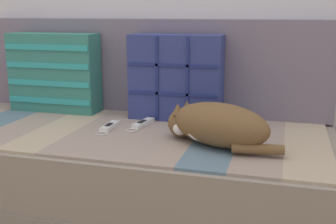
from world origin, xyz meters
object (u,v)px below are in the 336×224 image
(sleeping_cat, at_px, (215,125))
(game_remote_far, at_px, (109,127))
(couch, at_px, (123,170))
(game_remote_near, at_px, (142,124))
(throw_pillow_striped, at_px, (55,73))
(throw_pillow_quilted, at_px, (176,77))

(sleeping_cat, relative_size, game_remote_far, 2.43)
(couch, relative_size, game_remote_near, 8.85)
(throw_pillow_striped, relative_size, game_remote_far, 2.39)
(throw_pillow_quilted, distance_m, game_remote_near, 0.26)
(throw_pillow_striped, bearing_deg, game_remote_far, -32.04)
(throw_pillow_quilted, xyz_separation_m, game_remote_near, (-0.11, -0.16, -0.18))
(couch, distance_m, game_remote_near, 0.22)
(game_remote_far, bearing_deg, sleeping_cat, -11.51)
(throw_pillow_quilted, height_order, sleeping_cat, throw_pillow_quilted)
(couch, distance_m, sleeping_cat, 0.51)
(couch, bearing_deg, game_remote_far, -142.35)
(couch, relative_size, game_remote_far, 9.59)
(game_remote_far, bearing_deg, throw_pillow_striped, 147.96)
(couch, height_order, throw_pillow_quilted, throw_pillow_quilted)
(throw_pillow_quilted, bearing_deg, game_remote_near, -123.92)
(sleeping_cat, xyz_separation_m, game_remote_near, (-0.34, 0.18, -0.07))
(couch, distance_m, game_remote_far, 0.21)
(couch, xyz_separation_m, game_remote_far, (-0.04, -0.03, 0.20))
(throw_pillow_quilted, xyz_separation_m, game_remote_far, (-0.22, -0.24, -0.18))
(throw_pillow_striped, relative_size, game_remote_near, 2.20)
(throw_pillow_striped, height_order, game_remote_far, throw_pillow_striped)
(game_remote_near, relative_size, game_remote_far, 1.08)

